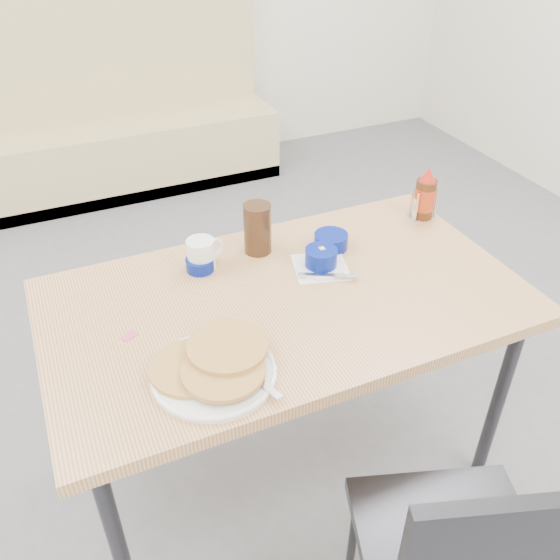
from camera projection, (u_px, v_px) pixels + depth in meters
name	position (u px, v px, depth m)	size (l,w,h in m)	color
ground	(316.00, 517.00, 2.00)	(6.00, 6.00, 0.00)	slate
booth_bench	(126.00, 132.00, 3.86)	(1.90, 0.56, 1.22)	tan
dining_table	(286.00, 313.00, 1.78)	(1.40, 0.80, 0.76)	tan
pancake_plate	(214.00, 367.00, 1.47)	(0.31, 0.31, 0.06)	white
coffee_mug	(202.00, 253.00, 1.83)	(0.13, 0.09, 0.10)	white
grits_setting	(321.00, 260.00, 1.84)	(0.20, 0.22, 0.07)	white
creamer_bowl	(200.00, 264.00, 1.84)	(0.09, 0.09, 0.04)	navy
butter_bowl	(331.00, 241.00, 1.94)	(0.11, 0.11, 0.05)	navy
amber_tumbler	(257.00, 228.00, 1.89)	(0.09, 0.09, 0.17)	#352010
condiment_caddy	(423.00, 207.00, 2.10)	(0.09, 0.06, 0.11)	silver
syrup_bottle	(425.00, 196.00, 2.08)	(0.07, 0.07, 0.19)	#47230F
sugar_wrapper	(129.00, 336.00, 1.59)	(0.04, 0.03, 0.00)	#D04564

